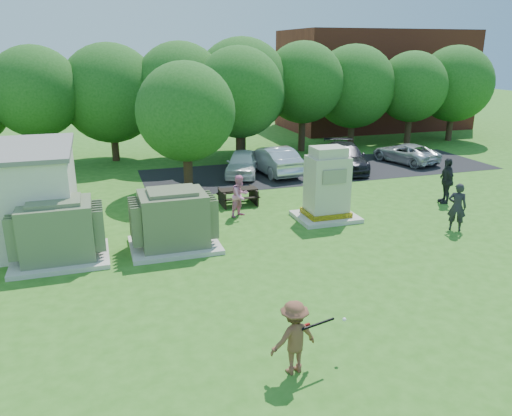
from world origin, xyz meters
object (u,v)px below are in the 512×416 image
object	(u,v)px
picnic_table	(238,195)
person_by_generator	(457,207)
transformer_right	(173,221)
person_at_picnic	(240,196)
car_dark	(345,157)
transformer_left	(58,232)
car_silver_b	(405,153)
person_walking_right	(446,181)
car_silver_a	(273,160)
generator_cabinet	(327,188)
batter	(294,337)
car_white	(242,163)

from	to	relation	value
picnic_table	person_by_generator	world-z (taller)	person_by_generator
picnic_table	person_by_generator	bearing A→B (deg)	-39.23
transformer_right	person_at_picnic	distance (m)	3.99
car_dark	transformer_left	bearing A→B (deg)	-133.13
transformer_right	car_silver_b	xyz separation A→B (m)	(15.32, 9.15, -0.39)
person_walking_right	car_silver_a	world-z (taller)	person_walking_right
generator_cabinet	picnic_table	bearing A→B (deg)	133.72
batter	car_silver_b	size ratio (longest dim) A/B	0.39
car_silver_a	car_dark	bearing A→B (deg)	169.71
person_by_generator	generator_cabinet	bearing A→B (deg)	8.17
transformer_left	transformer_right	xyz separation A→B (m)	(3.70, 0.00, 0.00)
transformer_right	car_silver_a	world-z (taller)	transformer_right
batter	person_walking_right	world-z (taller)	person_walking_right
person_by_generator	transformer_right	bearing A→B (deg)	33.06
car_dark	car_white	bearing A→B (deg)	-168.42
transformer_left	car_silver_b	distance (m)	21.11
batter	person_walking_right	bearing A→B (deg)	-149.85
batter	car_silver_a	size ratio (longest dim) A/B	0.36
batter	car_dark	xyz separation A→B (m)	(9.73, 16.40, -0.10)
transformer_right	picnic_table	distance (m)	5.40
picnic_table	car_white	world-z (taller)	car_white
transformer_left	picnic_table	world-z (taller)	transformer_left
picnic_table	person_by_generator	xyz separation A→B (m)	(6.93, -5.65, 0.47)
batter	transformer_right	bearing A→B (deg)	-90.54
picnic_table	person_walking_right	distance (m)	9.22
person_at_picnic	car_silver_a	xyz separation A→B (m)	(3.76, 6.52, -0.11)
person_by_generator	car_silver_a	distance (m)	11.15
car_silver_a	picnic_table	bearing A→B (deg)	50.33
person_at_picnic	car_dark	world-z (taller)	person_at_picnic
person_walking_right	car_dark	size ratio (longest dim) A/B	0.41
picnic_table	car_silver_b	world-z (taller)	car_silver_b
transformer_left	person_walking_right	world-z (taller)	transformer_left
person_walking_right	car_silver_a	bearing A→B (deg)	-129.54
transformer_left	generator_cabinet	xyz separation A→B (m)	(9.99, 1.15, 0.32)
picnic_table	person_at_picnic	xyz separation A→B (m)	(-0.36, -1.59, 0.42)
batter	person_by_generator	xyz separation A→B (m)	(9.08, 6.21, 0.09)
transformer_right	picnic_table	xyz separation A→B (m)	(3.46, 4.12, -0.52)
transformer_left	car_silver_a	distance (m)	13.90
car_white	car_silver_b	distance (m)	10.19
transformer_right	car_white	world-z (taller)	transformer_right
person_walking_right	car_white	distance (m)	10.45
transformer_left	car_silver_b	world-z (taller)	transformer_left
person_at_picnic	transformer_right	bearing A→B (deg)	-171.46
generator_cabinet	batter	distance (m)	10.21
person_walking_right	car_silver_a	xyz separation A→B (m)	(-5.43, 7.50, -0.26)
transformer_right	person_by_generator	bearing A→B (deg)	-8.43
person_walking_right	transformer_left	bearing A→B (deg)	-69.97
picnic_table	person_walking_right	size ratio (longest dim) A/B	0.83
transformer_left	person_at_picnic	xyz separation A→B (m)	(6.79, 2.52, -0.11)
transformer_right	picnic_table	bearing A→B (deg)	49.97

